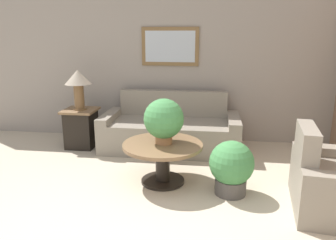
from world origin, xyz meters
The scene contains 7 objects.
wall_back centered at (0.00, 3.32, 1.30)m, with size 7.49×0.09×2.60m.
couch_main centered at (0.19, 2.75, 0.28)m, with size 2.10×0.93×0.86m.
coffee_table centered at (0.25, 1.52, 0.36)m, with size 0.95×0.95×0.49m.
side_table centered at (-1.23, 2.64, 0.31)m, with size 0.50×0.50×0.61m.
table_lamp centered at (-1.23, 2.64, 1.05)m, with size 0.40×0.40×0.61m.
potted_plant_on_table centered at (0.26, 1.54, 0.78)m, with size 0.47×0.47×0.54m.
potted_plant_floor centered at (1.05, 1.33, 0.33)m, with size 0.50×0.50×0.62m.
Camera 1 is at (0.81, -2.12, 1.75)m, focal length 35.00 mm.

